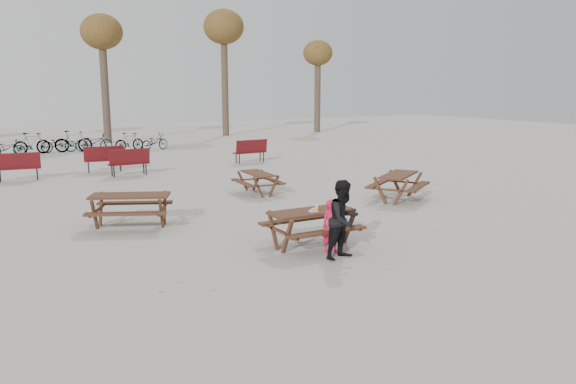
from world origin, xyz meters
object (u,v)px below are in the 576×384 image
picnic_table_north (131,211)px  picnic_table_far (258,183)px  food_tray (314,211)px  main_picnic_table (311,219)px  picnic_table_east (398,187)px  soda_bottle (317,208)px  child (331,226)px  adult (344,220)px

picnic_table_north → picnic_table_far: bearing=51.3°
food_tray → picnic_table_far: (1.67, 5.95, -0.46)m
picnic_table_north → main_picnic_table: bearing=-26.1°
main_picnic_table → picnic_table_east: size_ratio=0.99×
soda_bottle → child: child is taller
adult → picnic_table_far: 7.02m
child → adult: (-0.00, -0.44, 0.24)m
main_picnic_table → food_tray: 0.25m
child → picnic_table_east: 5.85m
child → picnic_table_north: 5.10m
main_picnic_table → picnic_table_far: (1.64, 5.82, -0.25)m
child → adult: adult is taller
picnic_table_north → adult: bearing=-32.0°
main_picnic_table → child: (0.11, -0.58, -0.04)m
main_picnic_table → picnic_table_east: bearing=31.0°
soda_bottle → picnic_table_east: 5.71m
main_picnic_table → soda_bottle: (0.02, -0.18, 0.26)m
picnic_table_east → adult: bearing=-173.6°
picnic_table_north → picnic_table_far: picnic_table_north is taller
adult → picnic_table_north: 5.47m
main_picnic_table → picnic_table_far: 6.05m
main_picnic_table → child: size_ratio=1.65×
soda_bottle → picnic_table_far: (1.62, 5.99, -0.51)m
picnic_table_far → main_picnic_table: bearing=167.8°
food_tray → soda_bottle: soda_bottle is taller
main_picnic_table → child: 0.60m
food_tray → child: (0.14, -0.45, -0.25)m
adult → soda_bottle: bearing=82.3°
adult → picnic_table_far: size_ratio=1.01×
main_picnic_table → picnic_table_north: picnic_table_north is taller
food_tray → picnic_table_east: (4.84, 3.03, -0.40)m
main_picnic_table → adult: bearing=-84.1°
food_tray → child: 0.53m
picnic_table_north → picnic_table_east: bearing=19.8°
main_picnic_table → picnic_table_east: 5.61m
soda_bottle → adult: (0.09, -0.85, -0.07)m
picnic_table_east → picnic_table_far: (-3.17, 2.93, -0.06)m
main_picnic_table → picnic_table_north: bearing=129.3°
picnic_table_east → picnic_table_north: size_ratio=0.99×
food_tray → adult: size_ratio=0.12×
picnic_table_far → food_tray: bearing=167.9°
child → picnic_table_east: (4.70, 3.48, -0.15)m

